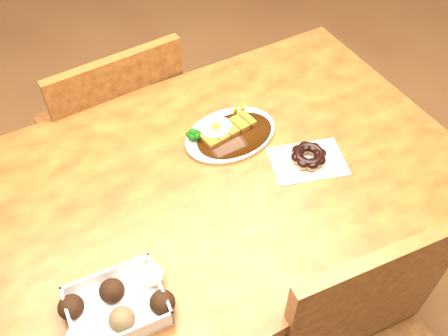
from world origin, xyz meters
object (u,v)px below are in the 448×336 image
katsu_curry_plate (228,133)px  chair_far (116,134)px  pon_de_ring (308,156)px  donut_box (117,305)px  table (222,200)px

katsu_curry_plate → chair_far: bearing=114.6°
katsu_curry_plate → pon_de_ring: (0.13, -0.17, 0.01)m
pon_de_ring → donut_box: bearing=-165.4°
chair_far → donut_box: bearing=69.3°
katsu_curry_plate → donut_box: (-0.43, -0.32, 0.01)m
donut_box → pon_de_ring: donut_box is taller
table → katsu_curry_plate: katsu_curry_plate is taller
donut_box → pon_de_ring: size_ratio=1.03×
chair_far → katsu_curry_plate: (0.20, -0.43, 0.28)m
katsu_curry_plate → pon_de_ring: size_ratio=1.22×
chair_far → donut_box: chair_far is taller
katsu_curry_plate → donut_box: donut_box is taller
katsu_curry_plate → donut_box: bearing=-143.3°
chair_far → pon_de_ring: (0.33, -0.60, 0.29)m
table → chair_far: size_ratio=1.38×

